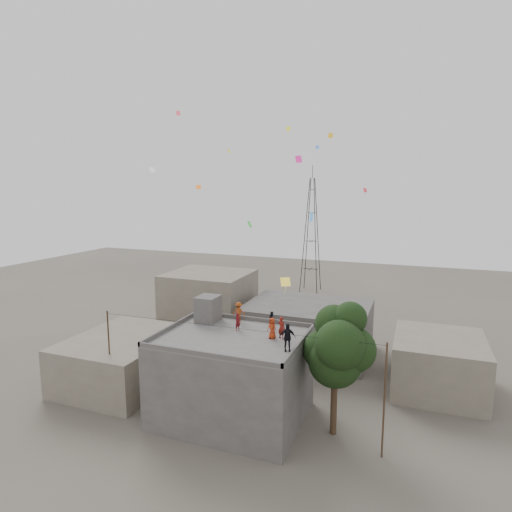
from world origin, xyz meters
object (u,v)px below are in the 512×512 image
(tree, at_px, (338,347))
(stair_head_box, at_px, (208,309))
(person_red_adult, at_px, (282,328))
(person_dark_adult, at_px, (287,337))
(transmission_tower, at_px, (311,235))

(tree, bearing_deg, stair_head_box, 169.26)
(person_red_adult, height_order, person_dark_adult, person_dark_adult)
(transmission_tower, bearing_deg, person_dark_adult, -78.47)
(stair_head_box, relative_size, person_red_adult, 1.29)
(stair_head_box, relative_size, person_dark_adult, 1.11)
(transmission_tower, relative_size, person_dark_adult, 11.08)
(stair_head_box, distance_m, person_dark_adult, 8.49)
(stair_head_box, distance_m, person_red_adult, 6.78)
(tree, bearing_deg, person_red_adult, 175.73)
(person_dark_adult, bearing_deg, transmission_tower, 78.43)
(person_red_adult, bearing_deg, transmission_tower, -58.34)
(transmission_tower, bearing_deg, stair_head_box, -88.77)
(tree, xyz_separation_m, person_dark_adult, (-2.97, -1.79, 0.90))
(tree, distance_m, transmission_tower, 41.12)
(tree, height_order, transmission_tower, transmission_tower)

